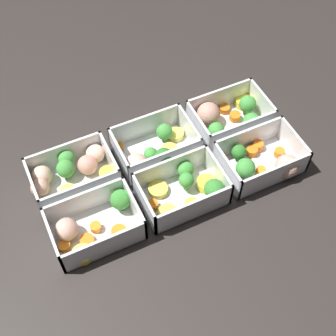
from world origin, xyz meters
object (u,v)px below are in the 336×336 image
(container_near_right, at_px, (262,161))
(container_far_center, at_px, (154,151))
(container_far_right, at_px, (230,117))
(container_far_left, at_px, (71,173))
(container_near_left, at_px, (93,225))
(container_near_center, at_px, (187,189))

(container_near_right, relative_size, container_far_center, 0.97)
(container_near_right, relative_size, container_far_right, 0.98)
(container_far_left, distance_m, container_far_center, 0.17)
(container_near_right, height_order, container_far_right, same)
(container_far_center, relative_size, container_far_right, 1.01)
(container_near_left, height_order, container_far_left, same)
(container_near_center, height_order, container_far_right, same)
(container_near_left, distance_m, container_far_left, 0.13)
(container_near_left, xyz_separation_m, container_far_right, (0.35, 0.12, 0.00))
(container_near_right, xyz_separation_m, container_far_left, (-0.35, 0.14, -0.00))
(container_near_center, distance_m, container_far_right, 0.21)
(container_far_left, bearing_deg, container_far_center, -6.89)
(container_near_center, relative_size, container_far_right, 0.97)
(container_far_right, bearing_deg, container_far_left, 178.81)
(container_near_right, bearing_deg, container_far_center, 147.80)
(container_near_left, relative_size, container_far_left, 0.91)
(container_far_left, distance_m, container_far_right, 0.35)
(container_far_left, xyz_separation_m, container_far_center, (0.17, -0.02, 0.00))
(container_near_right, height_order, container_far_left, same)
(container_near_center, bearing_deg, container_far_right, 36.77)
(container_far_center, xyz_separation_m, container_far_right, (0.18, 0.01, 0.00))
(container_near_center, bearing_deg, container_near_left, 178.60)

